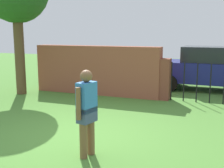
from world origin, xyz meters
The scene contains 5 objects.
ground_plane centered at (0.00, 0.00, 0.00)m, with size 40.00×40.00×0.00m, color #4C8433.
brick_wall centered at (-1.50, 4.22, 0.89)m, with size 4.80×0.50×1.78m, color brown.
person centered at (0.63, -0.91, 0.90)m, with size 0.30×0.53×1.62m.
fence_gate centered at (2.31, 4.22, 0.70)m, with size 3.06×0.44×1.40m.
car centered at (2.31, 6.49, 0.86)m, with size 4.22×1.95×1.72m.
Camera 1 is at (2.92, -5.52, 2.28)m, focal length 46.76 mm.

